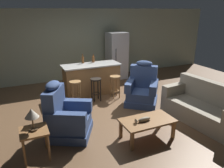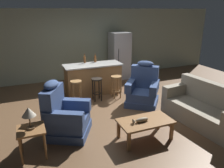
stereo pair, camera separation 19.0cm
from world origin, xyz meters
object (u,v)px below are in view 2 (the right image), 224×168
Objects in this scene: bar_stool_left at (76,88)px; recliner_near_island at (143,89)px; fish_figurine at (141,120)px; recliner_near_lamp at (64,116)px; couch at (204,109)px; table_lamp at (29,113)px; kitchen_island at (93,79)px; bottle_tall_green at (95,59)px; refrigerator at (119,56)px; bar_stool_right at (116,83)px; end_table at (31,134)px; bottle_short_amber at (85,59)px; bar_stool_middle at (97,85)px; coffee_table at (145,123)px.

recliner_near_island is at bearing -22.04° from bar_stool_left.
fish_figurine is 1.60m from recliner_near_lamp.
couch is 2.91× the size of bar_stool_left.
table_lamp is 2.44m from bar_stool_left.
fish_figurine is at bearing -88.95° from kitchen_island.
bottle_tall_green is (0.17, 0.26, 0.57)m from kitchen_island.
recliner_near_island is 0.68× the size of refrigerator.
table_lamp is 3.26m from bar_stool_right.
fish_figurine is at bearing -92.02° from bottle_tall_green.
fish_figurine is 0.50× the size of bar_stool_right.
end_table is 1.91× the size of bottle_short_amber.
end_table is at bearing 171.65° from fish_figurine.
bar_stool_right is (0.53, -0.63, -0.01)m from kitchen_island.
kitchen_island is 0.64m from bar_stool_middle.
kitchen_island is at bearing 42.05° from bar_stool_left.
kitchen_island is at bearing 91.05° from fish_figurine.
kitchen_island is at bearing 53.16° from end_table.
bottle_tall_green reaches higher than bar_stool_middle.
recliner_near_island is (-0.78, 1.51, 0.08)m from couch.
end_table reaches higher than fish_figurine.
bar_stool_middle is 2.42m from refrigerator.
kitchen_island reaches higher than coffee_table.
bar_stool_middle is (-1.91, 2.22, 0.13)m from couch.
refrigerator is at bearing 50.03° from bar_stool_middle.
bar_stool_middle is (1.91, 2.03, -0.40)m from table_lamp.
recliner_near_island is at bearing -99.04° from refrigerator.
recliner_near_lamp is 1.62m from bar_stool_left.
bar_stool_left is 1.00× the size of bar_stool_middle.
bottle_tall_green reaches higher than fish_figurine.
table_lamp is 2.81m from bar_stool_middle.
bar_stool_left is at bearing -120.09° from bottle_short_amber.
bar_stool_left is (-0.70, -0.63, -0.01)m from kitchen_island.
bar_stool_right reaches higher than fish_figurine.
bottle_tall_green reaches higher than couch.
fish_figurine is 2.34m from bar_stool_middle.
kitchen_island is at bearing -122.69° from bottle_tall_green.
bottle_tall_green is at bearing 90.25° from coffee_table.
kitchen_island is (-1.04, 1.34, 0.06)m from recliner_near_island.
bar_stool_right is at bearing -65.59° from couch.
table_lamp reaches higher than bar_stool_middle.
fish_figurine is 0.61× the size of end_table.
fish_figurine is 1.78m from couch.
recliner_near_island is at bearing 46.96° from recliner_near_lamp.
bottle_tall_green is at bearing 86.52° from recliner_near_lamp.
bar_stool_right is 1.12m from bottle_tall_green.
recliner_near_lamp is 1.76× the size of bar_stool_right.
recliner_near_island reaches higher than kitchen_island.
refrigerator reaches higher than bar_stool_right.
recliner_near_island is at bearing -52.59° from bottle_short_amber.
recliner_near_lamp reaches higher than bar_stool_right.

